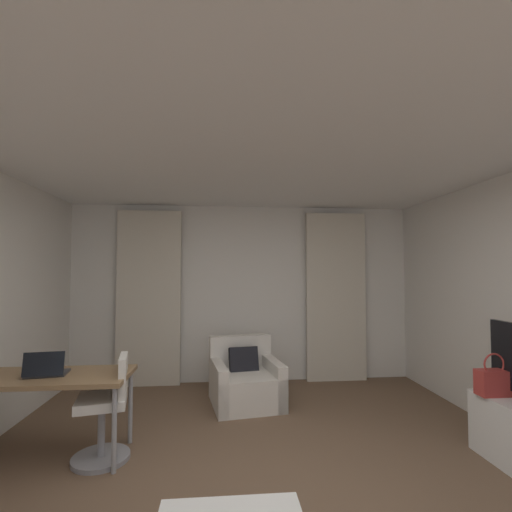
{
  "coord_description": "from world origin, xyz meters",
  "views": [
    {
      "loc": [
        -0.32,
        -2.48,
        1.62
      ],
      "look_at": [
        0.04,
        1.5,
        1.79
      ],
      "focal_mm": 25.7,
      "sensor_mm": 36.0,
      "label": 1
    }
  ],
  "objects_px": {
    "armchair": "(245,382)",
    "desk_chair": "(107,413)",
    "laptop": "(46,370)",
    "desk": "(52,382)",
    "handbag_primary": "(495,381)"
  },
  "relations": [
    {
      "from": "desk_chair",
      "to": "desk",
      "type": "bearing_deg",
      "value": 175.45
    },
    {
      "from": "desk",
      "to": "laptop",
      "type": "height_order",
      "value": "laptop"
    },
    {
      "from": "desk",
      "to": "handbag_primary",
      "type": "distance_m",
      "value": 3.87
    },
    {
      "from": "armchair",
      "to": "laptop",
      "type": "relative_size",
      "value": 2.73
    },
    {
      "from": "armchair",
      "to": "desk_chair",
      "type": "bearing_deg",
      "value": -136.12
    },
    {
      "from": "laptop",
      "to": "handbag_primary",
      "type": "xyz_separation_m",
      "value": [
        3.9,
        -0.28,
        -0.11
      ]
    },
    {
      "from": "desk",
      "to": "desk_chair",
      "type": "bearing_deg",
      "value": -4.55
    },
    {
      "from": "armchair",
      "to": "desk_chair",
      "type": "relative_size",
      "value": 1.08
    },
    {
      "from": "desk",
      "to": "desk_chair",
      "type": "xyz_separation_m",
      "value": [
        0.48,
        -0.04,
        -0.27
      ]
    },
    {
      "from": "desk_chair",
      "to": "laptop",
      "type": "height_order",
      "value": "laptop"
    },
    {
      "from": "armchair",
      "to": "handbag_primary",
      "type": "relative_size",
      "value": 2.59
    },
    {
      "from": "armchair",
      "to": "desk",
      "type": "relative_size",
      "value": 0.73
    },
    {
      "from": "desk_chair",
      "to": "handbag_primary",
      "type": "height_order",
      "value": "handbag_primary"
    },
    {
      "from": "handbag_primary",
      "to": "armchair",
      "type": "bearing_deg",
      "value": 144.53
    },
    {
      "from": "laptop",
      "to": "handbag_primary",
      "type": "relative_size",
      "value": 0.95
    }
  ]
}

